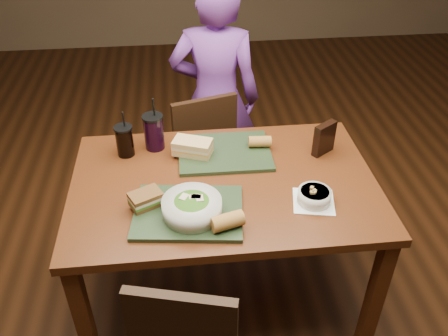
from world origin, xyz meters
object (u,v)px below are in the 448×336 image
(tray_far, at_px, (225,152))
(sandwich_far, at_px, (193,147))
(baguette_far, at_px, (260,142))
(cup_berry, at_px, (154,132))
(tray_near, at_px, (188,212))
(soup_bowl, at_px, (314,196))
(sandwich_near, at_px, (146,199))
(dining_table, at_px, (224,198))
(chip_bag, at_px, (324,138))
(cup_cola, at_px, (125,141))
(baguette_near, at_px, (227,221))
(salad_bowl, at_px, (192,206))
(chair_far, at_px, (205,149))
(diner, at_px, (216,99))

(tray_far, height_order, sandwich_far, sandwich_far)
(baguette_far, height_order, cup_berry, cup_berry)
(tray_near, bearing_deg, sandwich_far, 84.28)
(tray_near, distance_m, tray_far, 0.44)
(soup_bowl, distance_m, cup_berry, 0.79)
(sandwich_near, distance_m, cup_berry, 0.44)
(dining_table, relative_size, chip_bag, 8.55)
(sandwich_near, bearing_deg, cup_cola, 104.65)
(baguette_near, height_order, chip_bag, chip_bag)
(salad_bowl, height_order, cup_cola, cup_cola)
(dining_table, bearing_deg, cup_berry, 134.87)
(chair_far, distance_m, sandwich_near, 0.94)
(tray_near, distance_m, chip_bag, 0.74)
(diner, relative_size, baguette_near, 11.54)
(diner, relative_size, tray_far, 3.35)
(salad_bowl, xyz_separation_m, baguette_far, (0.34, 0.44, -0.01))
(diner, xyz_separation_m, sandwich_near, (-0.36, -0.97, 0.09))
(tray_far, distance_m, soup_bowl, 0.50)
(diner, distance_m, cup_cola, 0.75)
(chair_far, xyz_separation_m, diner, (0.08, 0.14, 0.24))
(tray_far, bearing_deg, cup_cola, 173.94)
(sandwich_near, xyz_separation_m, baguette_near, (0.30, -0.16, 0.00))
(dining_table, bearing_deg, diner, 87.19)
(salad_bowl, relative_size, chip_bag, 1.51)
(tray_far, relative_size, sandwich_far, 2.17)
(chair_far, relative_size, baguette_near, 6.82)
(cup_cola, bearing_deg, tray_far, -6.06)
(chip_bag, bearing_deg, baguette_near, -170.79)
(chair_far, bearing_deg, sandwich_near, -109.02)
(cup_cola, height_order, chip_bag, cup_cola)
(dining_table, xyz_separation_m, chip_bag, (0.48, 0.17, 0.17))
(sandwich_near, xyz_separation_m, cup_cola, (-0.10, 0.39, 0.03))
(sandwich_far, xyz_separation_m, cup_cola, (-0.30, 0.05, 0.02))
(sandwich_near, xyz_separation_m, sandwich_far, (0.20, 0.34, 0.01))
(cup_cola, bearing_deg, sandwich_far, -9.62)
(salad_bowl, relative_size, soup_bowl, 1.20)
(baguette_near, height_order, cup_cola, cup_cola)
(chair_far, bearing_deg, cup_berry, -123.14)
(dining_table, distance_m, chip_bag, 0.53)
(tray_far, height_order, soup_bowl, soup_bowl)
(cup_cola, bearing_deg, tray_near, -59.23)
(sandwich_far, relative_size, cup_cola, 0.85)
(dining_table, height_order, sandwich_near, sandwich_near)
(diner, bearing_deg, dining_table, 96.30)
(sandwich_near, relative_size, cup_berry, 0.56)
(dining_table, bearing_deg, sandwich_near, -156.54)
(dining_table, relative_size, chair_far, 1.56)
(soup_bowl, xyz_separation_m, chip_bag, (0.13, 0.34, 0.05))
(chair_far, relative_size, sandwich_near, 5.68)
(dining_table, relative_size, sandwich_near, 8.89)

